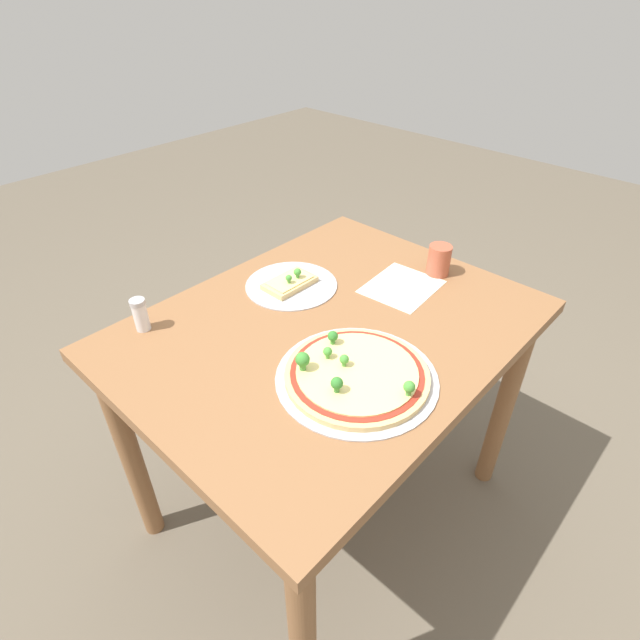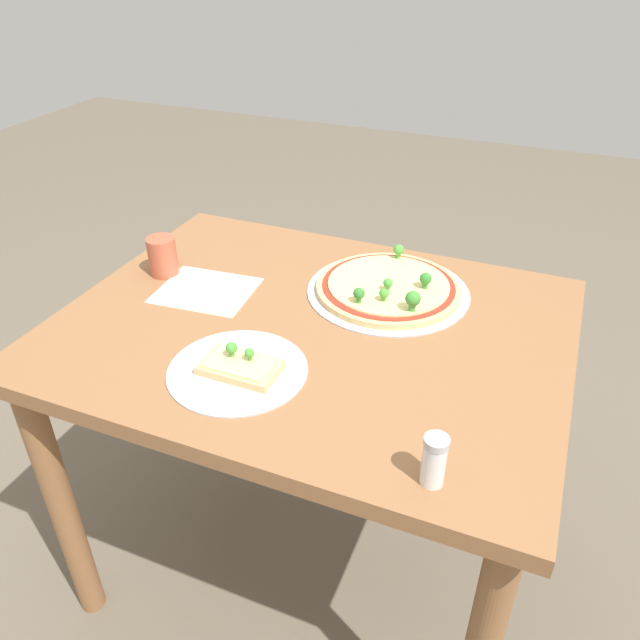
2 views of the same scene
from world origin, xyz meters
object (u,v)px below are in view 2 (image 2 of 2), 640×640
Objects in this scene: dining_table at (312,366)px; pizza_tray_whole at (389,288)px; drinking_cup at (163,256)px; condiment_shaker at (434,460)px; pizza_tray_slice at (239,368)px.

pizza_tray_whole is at bearing 58.19° from dining_table.
condiment_shaker is at bearing -28.14° from drinking_cup.
condiment_shaker is (0.75, -0.40, -0.00)m from drinking_cup.
pizza_tray_slice is at bearing -37.88° from drinking_cup.
drinking_cup is at bearing -167.50° from pizza_tray_whole.
drinking_cup reaches higher than dining_table.
pizza_tray_whole is at bearing 65.88° from pizza_tray_slice.
condiment_shaker reaches higher than pizza_tray_slice.
drinking_cup is 0.85m from condiment_shaker.
pizza_tray_slice is 3.00× the size of condiment_shaker.
dining_table is 0.45m from drinking_cup.
condiment_shaker is (0.34, -0.34, 0.16)m from dining_table.
condiment_shaker is (0.40, -0.13, 0.04)m from pizza_tray_slice.
drinking_cup is 1.04× the size of condiment_shaker.
dining_table is 0.51m from condiment_shaker.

